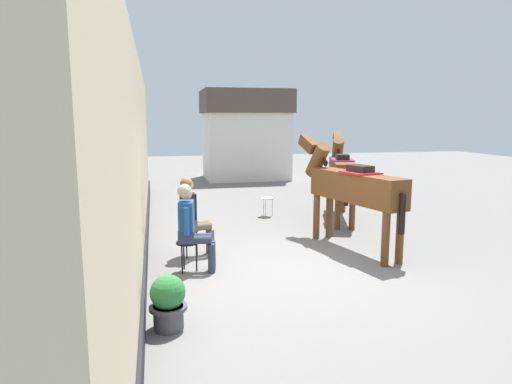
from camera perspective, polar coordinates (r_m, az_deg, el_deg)
The scene contains 9 objects.
ground_plane at distance 10.29m, azimuth -0.04°, elevation -4.14°, with size 40.00×40.00×0.00m, color slate.
pub_facade_wall at distance 8.31m, azimuth -15.09°, elevation 3.12°, with size 0.34×14.00×3.40m.
distant_cottage at distance 18.18m, azimuth -1.32°, elevation 7.37°, with size 3.40×2.60×3.50m.
seated_visitor_near at distance 7.08m, azimuth -8.20°, elevation -3.91°, with size 0.61×0.48×1.39m.
seated_visitor_far at distance 7.88m, azimuth -8.07°, elevation -2.57°, with size 0.61×0.49×1.39m.
saddled_horse_near at distance 8.40m, azimuth 11.88°, elevation 0.69°, with size 1.03×2.94×2.06m.
saddled_horse_far at distance 10.92m, azimuth 10.66°, elevation 2.65°, with size 1.19×2.89×2.06m.
flower_planter_near at distance 5.35m, azimuth -11.01°, elevation -13.34°, with size 0.43×0.43×0.64m.
spare_stool_white at distance 11.12m, azimuth 1.41°, elevation -1.03°, with size 0.32×0.32×0.46m.
Camera 1 is at (-2.20, -6.76, 2.37)m, focal length 31.78 mm.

